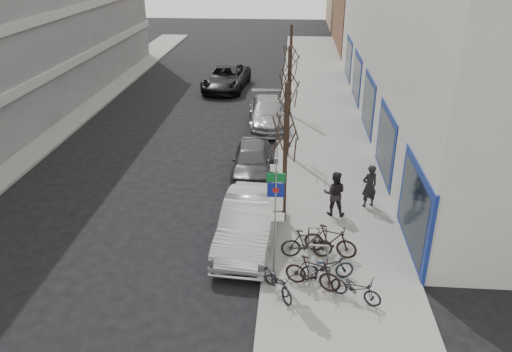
% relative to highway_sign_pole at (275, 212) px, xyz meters
% --- Properties ---
extents(ground, '(120.00, 120.00, 0.00)m').
position_rel_highway_sign_pole_xyz_m(ground, '(-2.40, 0.01, -2.46)').
color(ground, black).
rests_on(ground, ground).
extents(sidewalk_east, '(5.00, 70.00, 0.15)m').
position_rel_highway_sign_pole_xyz_m(sidewalk_east, '(2.10, 10.01, -2.38)').
color(sidewalk_east, slate).
rests_on(sidewalk_east, ground).
extents(sidewalk_west, '(3.00, 70.00, 0.15)m').
position_rel_highway_sign_pole_xyz_m(sidewalk_west, '(-13.40, 10.01, -2.38)').
color(sidewalk_west, slate).
rests_on(sidewalk_west, ground).
extents(brick_building_far, '(12.00, 14.00, 8.00)m').
position_rel_highway_sign_pole_xyz_m(brick_building_far, '(10.60, 40.01, 1.54)').
color(brick_building_far, brown).
rests_on(brick_building_far, ground).
extents(highway_sign_pole, '(0.55, 0.10, 4.20)m').
position_rel_highway_sign_pole_xyz_m(highway_sign_pole, '(0.00, 0.00, 0.00)').
color(highway_sign_pole, gray).
rests_on(highway_sign_pole, ground).
extents(bike_rack, '(0.66, 2.26, 0.83)m').
position_rel_highway_sign_pole_xyz_m(bike_rack, '(1.40, 0.61, -1.80)').
color(bike_rack, gray).
rests_on(bike_rack, sidewalk_east).
extents(tree_near, '(1.80, 1.80, 5.50)m').
position_rel_highway_sign_pole_xyz_m(tree_near, '(0.20, 3.51, 1.65)').
color(tree_near, black).
rests_on(tree_near, ground).
extents(tree_mid, '(1.80, 1.80, 5.50)m').
position_rel_highway_sign_pole_xyz_m(tree_mid, '(0.20, 10.01, 1.65)').
color(tree_mid, black).
rests_on(tree_mid, ground).
extents(tree_far, '(1.80, 1.80, 5.50)m').
position_rel_highway_sign_pole_xyz_m(tree_far, '(0.20, 16.51, 1.65)').
color(tree_far, black).
rests_on(tree_far, ground).
extents(meter_front, '(0.10, 0.08, 1.27)m').
position_rel_highway_sign_pole_xyz_m(meter_front, '(-0.25, 3.01, -1.54)').
color(meter_front, gray).
rests_on(meter_front, sidewalk_east).
extents(meter_mid, '(0.10, 0.08, 1.27)m').
position_rel_highway_sign_pole_xyz_m(meter_mid, '(-0.25, 8.51, -1.54)').
color(meter_mid, gray).
rests_on(meter_mid, sidewalk_east).
extents(meter_back, '(0.10, 0.08, 1.27)m').
position_rel_highway_sign_pole_xyz_m(meter_back, '(-0.25, 14.01, -1.54)').
color(meter_back, gray).
rests_on(meter_back, sidewalk_east).
extents(bike_near_left, '(1.32, 1.70, 1.03)m').
position_rel_highway_sign_pole_xyz_m(bike_near_left, '(0.14, -0.89, -1.79)').
color(bike_near_left, black).
rests_on(bike_near_left, sidewalk_east).
extents(bike_near_right, '(1.86, 1.10, 1.08)m').
position_rel_highway_sign_pole_xyz_m(bike_near_right, '(1.19, -0.50, -1.77)').
color(bike_near_right, black).
rests_on(bike_near_right, sidewalk_east).
extents(bike_mid_curb, '(1.79, 0.86, 1.05)m').
position_rel_highway_sign_pole_xyz_m(bike_mid_curb, '(1.64, -0.05, -1.78)').
color(bike_mid_curb, black).
rests_on(bike_mid_curb, sidewalk_east).
extents(bike_mid_inner, '(1.78, 0.63, 1.06)m').
position_rel_highway_sign_pole_xyz_m(bike_mid_inner, '(1.03, 1.12, -1.78)').
color(bike_mid_inner, black).
rests_on(bike_mid_inner, sidewalk_east).
extents(bike_far_curb, '(1.63, 1.16, 0.97)m').
position_rel_highway_sign_pole_xyz_m(bike_far_curb, '(2.44, -0.99, -1.82)').
color(bike_far_curb, black).
rests_on(bike_far_curb, sidewalk_east).
extents(bike_far_inner, '(1.92, 1.12, 1.12)m').
position_rel_highway_sign_pole_xyz_m(bike_far_inner, '(1.82, 1.32, -1.75)').
color(bike_far_inner, black).
rests_on(bike_far_inner, sidewalk_east).
extents(parked_car_front, '(2.13, 5.23, 1.69)m').
position_rel_highway_sign_pole_xyz_m(parked_car_front, '(-1.00, 2.07, -1.62)').
color(parked_car_front, '#B9B8BE').
rests_on(parked_car_front, ground).
extents(parked_car_mid, '(1.88, 4.42, 1.49)m').
position_rel_highway_sign_pole_xyz_m(parked_car_mid, '(-1.36, 7.85, -1.71)').
color(parked_car_mid, '#454549').
rests_on(parked_car_mid, ground).
extents(parked_car_back, '(2.70, 5.59, 1.57)m').
position_rel_highway_sign_pole_xyz_m(parked_car_back, '(-1.00, 14.68, -1.67)').
color(parked_car_back, '#97969B').
rests_on(parked_car_back, ground).
extents(lane_car, '(3.28, 6.26, 1.68)m').
position_rel_highway_sign_pole_xyz_m(lane_car, '(-4.50, 22.62, -1.62)').
color(lane_car, black).
rests_on(lane_car, ground).
extents(pedestrian_near, '(0.77, 0.65, 1.80)m').
position_rel_highway_sign_pole_xyz_m(pedestrian_near, '(3.54, 4.90, -1.41)').
color(pedestrian_near, black).
rests_on(pedestrian_near, sidewalk_east).
extents(pedestrian_far, '(0.72, 0.52, 1.82)m').
position_rel_highway_sign_pole_xyz_m(pedestrian_far, '(2.12, 4.14, -1.40)').
color(pedestrian_far, black).
rests_on(pedestrian_far, sidewalk_east).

